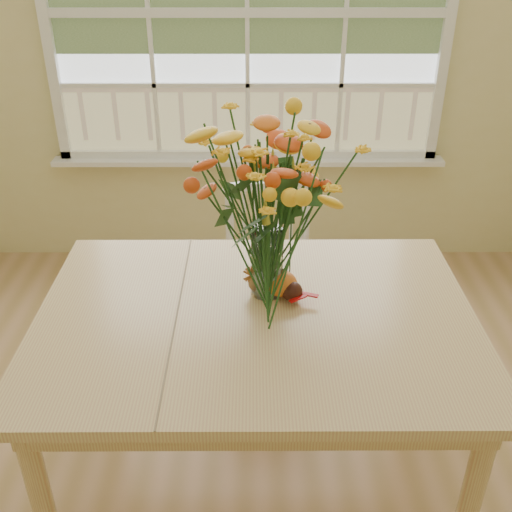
{
  "coord_description": "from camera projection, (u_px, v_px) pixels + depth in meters",
  "views": [
    {
      "loc": [
        0.04,
        -1.34,
        2.02
      ],
      "look_at": [
        0.05,
        0.38,
        1.04
      ],
      "focal_mm": 42.0,
      "sensor_mm": 36.0,
      "label": 1
    }
  ],
  "objects": [
    {
      "name": "wall_back",
      "position": [
        247.0,
        49.0,
        3.45
      ],
      "size": [
        4.0,
        0.02,
        2.7
      ],
      "primitive_type": "cube",
      "color": "beige",
      "rests_on": "floor"
    },
    {
      "name": "turkey_figurine",
      "position": [
        259.0,
        284.0,
        2.17
      ],
      "size": [
        0.08,
        0.06,
        0.1
      ],
      "rotation": [
        0.0,
        0.0,
        -0.03
      ],
      "color": "#CCB78C",
      "rests_on": "dining_table"
    },
    {
      "name": "pumpkin",
      "position": [
        281.0,
        285.0,
        2.16
      ],
      "size": [
        0.12,
        0.12,
        0.09
      ],
      "primitive_type": "ellipsoid",
      "color": "orange",
      "rests_on": "dining_table"
    },
    {
      "name": "windsor_chair",
      "position": [
        268.0,
        269.0,
        2.93
      ],
      "size": [
        0.43,
        0.41,
        0.91
      ],
      "rotation": [
        0.0,
        0.0,
        0.03
      ],
      "color": "white",
      "rests_on": "floor"
    },
    {
      "name": "window",
      "position": [
        247.0,
        16.0,
        3.33
      ],
      "size": [
        2.42,
        0.12,
        1.74
      ],
      "color": "silver",
      "rests_on": "wall_back"
    },
    {
      "name": "flower_vase",
      "position": [
        268.0,
        196.0,
        2.0
      ],
      "size": [
        0.54,
        0.54,
        0.64
      ],
      "color": "white",
      "rests_on": "dining_table"
    },
    {
      "name": "dining_table",
      "position": [
        256.0,
        335.0,
        2.12
      ],
      "size": [
        1.53,
        1.09,
        0.82
      ],
      "rotation": [
        0.0,
        0.0,
        0.0
      ],
      "color": "tan",
      "rests_on": "floor"
    },
    {
      "name": "dark_gourd",
      "position": [
        292.0,
        292.0,
        2.13
      ],
      "size": [
        0.12,
        0.08,
        0.07
      ],
      "color": "#38160F",
      "rests_on": "dining_table"
    }
  ]
}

